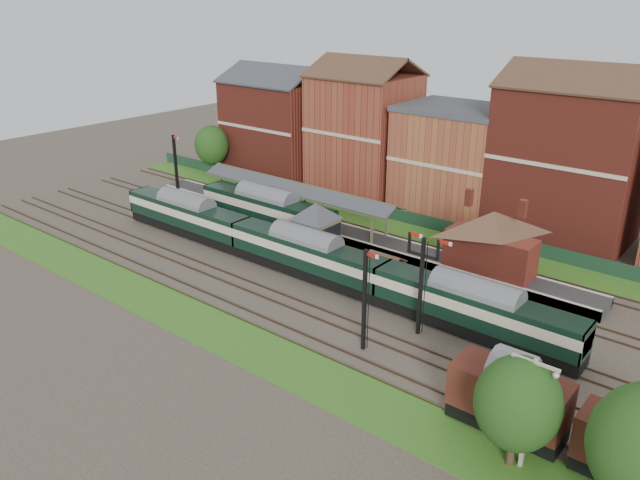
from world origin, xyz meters
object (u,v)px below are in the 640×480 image
Objects in this scene: signal_box at (316,231)px; goods_van_a at (509,397)px; dmu_train at (306,254)px; platform_railcar at (267,209)px; semaphore_bracket at (422,280)px.

goods_van_a is (24.98, -12.25, -0.85)m from signal_box.
dmu_train is 2.86× the size of platform_railcar.
dmu_train is at bearing 159.01° from goods_van_a.
platform_railcar is at bearing 155.86° from goods_van_a.
dmu_train is (-13.51, 2.50, -2.35)m from semaphore_bracket.
signal_box is 0.88× the size of goods_van_a.
semaphore_bracket is 13.94m from dmu_train.
platform_railcar is (-11.12, 6.50, 0.10)m from dmu_train.
semaphore_bracket is 0.46× the size of platform_railcar.
signal_box reaches higher than platform_railcar.
goods_van_a is at bearing -26.12° from signal_box.
goods_van_a is at bearing -33.17° from semaphore_bracket.
platform_railcar is at bearing 149.69° from dmu_train.
signal_box is 0.73× the size of semaphore_bracket.
platform_railcar is (-24.63, 9.00, -2.25)m from semaphore_bracket.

